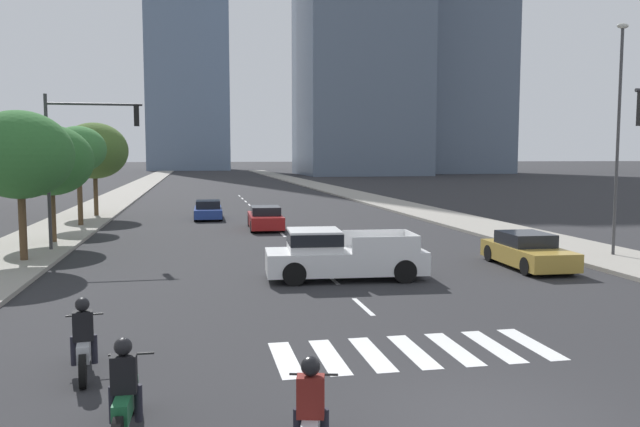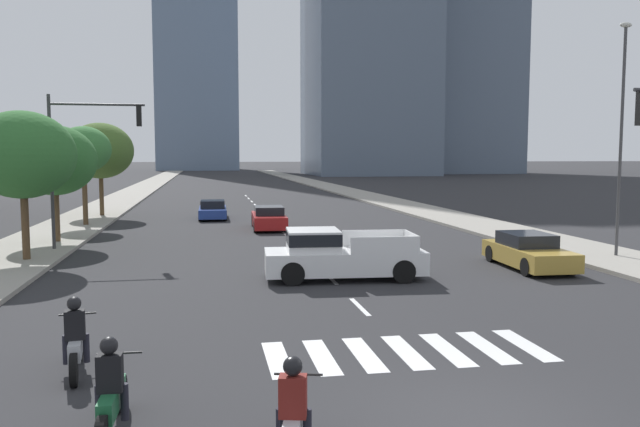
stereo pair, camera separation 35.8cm
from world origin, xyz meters
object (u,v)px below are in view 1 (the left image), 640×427
(sedan_blue_1, at_px, (208,210))
(sedan_gold_2, at_px, (527,251))
(motorcycle_third, at_px, (84,344))
(street_tree_second, at_px, (50,161))
(street_lamp_east, at_px, (619,125))
(street_tree_fourth, at_px, (94,151))
(street_tree_nearest, at_px, (20,155))
(pickup_truck, at_px, (338,255))
(traffic_signal_far, at_px, (81,145))
(motorcycle_lead, at_px, (125,397))
(motorcycle_trailing, at_px, (311,421))
(street_tree_third, at_px, (78,150))
(sedan_red_0, at_px, (265,218))

(sedan_blue_1, height_order, sedan_gold_2, sedan_gold_2)
(motorcycle_third, bearing_deg, street_tree_second, 6.14)
(street_lamp_east, distance_m, street_tree_second, 24.27)
(sedan_blue_1, xyz_separation_m, street_tree_fourth, (-7.21, 2.28, 3.84))
(sedan_gold_2, bearing_deg, street_tree_nearest, -101.36)
(pickup_truck, bearing_deg, traffic_signal_far, -36.49)
(motorcycle_lead, distance_m, pickup_truck, 12.21)
(motorcycle_trailing, bearing_deg, pickup_truck, -0.82)
(pickup_truck, distance_m, traffic_signal_far, 12.73)
(pickup_truck, bearing_deg, street_tree_nearest, -21.38)
(motorcycle_lead, xyz_separation_m, street_tree_fourth, (-5.34, 34.15, 3.81))
(motorcycle_trailing, height_order, street_tree_third, street_tree_third)
(traffic_signal_far, xyz_separation_m, street_lamp_east, (21.01, -5.88, 0.75))
(sedan_gold_2, xyz_separation_m, street_tree_fourth, (-18.31, 22.51, 3.81))
(motorcycle_third, relative_size, pickup_truck, 0.38)
(pickup_truck, height_order, street_lamp_east, street_lamp_east)
(pickup_truck, distance_m, street_tree_second, 15.41)
(motorcycle_third, height_order, sedan_red_0, motorcycle_third)
(motorcycle_lead, xyz_separation_m, street_tree_third, (-5.34, 28.29, 3.83))
(motorcycle_lead, xyz_separation_m, street_tree_second, (-5.34, 21.18, 3.28))
(sedan_gold_2, bearing_deg, pickup_truck, -81.44)
(motorcycle_trailing, relative_size, street_lamp_east, 0.23)
(sedan_gold_2, height_order, street_lamp_east, street_lamp_east)
(motorcycle_third, xyz_separation_m, pickup_truck, (6.69, 8.00, 0.23))
(motorcycle_trailing, height_order, pickup_truck, pickup_truck)
(motorcycle_third, relative_size, street_tree_second, 0.39)
(pickup_truck, relative_size, street_tree_third, 0.96)
(motorcycle_trailing, bearing_deg, sedan_gold_2, -25.15)
(motorcycle_third, bearing_deg, street_tree_nearest, 10.98)
(sedan_red_0, xyz_separation_m, traffic_signal_far, (-8.47, -6.75, 3.93))
(motorcycle_third, distance_m, street_lamp_east, 21.51)
(sedan_red_0, distance_m, street_tree_third, 11.26)
(sedan_gold_2, xyz_separation_m, street_lamp_east, (4.44, 1.21, 4.70))
(motorcycle_lead, relative_size, street_tree_second, 0.42)
(motorcycle_trailing, bearing_deg, street_tree_second, 32.88)
(motorcycle_trailing, height_order, street_tree_nearest, street_tree_nearest)
(sedan_red_0, height_order, street_tree_nearest, street_tree_nearest)
(motorcycle_third, xyz_separation_m, street_tree_second, (-4.31, 18.36, 3.28))
(sedan_red_0, bearing_deg, traffic_signal_far, 130.69)
(street_tree_second, distance_m, street_tree_fourth, 12.98)
(sedan_blue_1, relative_size, street_tree_fourth, 0.73)
(motorcycle_lead, distance_m, sedan_red_0, 25.94)
(street_tree_second, bearing_deg, street_lamp_east, -20.10)
(motorcycle_trailing, height_order, sedan_blue_1, motorcycle_trailing)
(sedan_blue_1, xyz_separation_m, street_tree_second, (-7.21, -10.70, 3.30))
(street_lamp_east, bearing_deg, street_tree_nearest, 171.99)
(motorcycle_lead, xyz_separation_m, street_lamp_east, (17.41, 12.85, 4.70))
(pickup_truck, relative_size, street_tree_nearest, 0.96)
(street_lamp_east, xyz_separation_m, street_tree_third, (-22.75, 15.45, -0.87))
(motorcycle_trailing, height_order, sedan_red_0, motorcycle_trailing)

